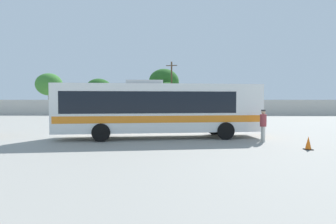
# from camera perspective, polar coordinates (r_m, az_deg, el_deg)

# --- Properties ---
(ground_plane) EXTENTS (300.00, 300.00, 0.00)m
(ground_plane) POSITION_cam_1_polar(r_m,az_deg,el_deg) (27.90, -2.94, -2.42)
(ground_plane) COLOR gray
(perimeter_wall) EXTENTS (80.00, 0.30, 2.35)m
(perimeter_wall) POSITION_cam_1_polar(r_m,az_deg,el_deg) (44.17, -1.29, 0.92)
(perimeter_wall) COLOR beige
(perimeter_wall) RESTS_ON ground_plane
(coach_bus_white_orange) EXTENTS (12.72, 4.34, 3.56)m
(coach_bus_white_orange) POSITION_cam_1_polar(r_m,az_deg,el_deg) (17.78, -2.20, 0.92)
(coach_bus_white_orange) COLOR white
(coach_bus_white_orange) RESTS_ON ground_plane
(attendant_by_bus_door) EXTENTS (0.43, 0.43, 1.81)m
(attendant_by_bus_door) POSITION_cam_1_polar(r_m,az_deg,el_deg) (17.12, 18.38, -2.18)
(attendant_by_bus_door) COLOR silver
(attendant_by_bus_door) RESTS_ON ground_plane
(parked_car_leftmost_grey) EXTENTS (4.37, 2.25, 1.52)m
(parked_car_leftmost_grey) POSITION_cam_1_polar(r_m,az_deg,el_deg) (42.06, -15.41, 0.24)
(parked_car_leftmost_grey) COLOR slate
(parked_car_leftmost_grey) RESTS_ON ground_plane
(parked_car_second_maroon) EXTENTS (4.18, 2.28, 1.46)m
(parked_car_second_maroon) POSITION_cam_1_polar(r_m,az_deg,el_deg) (40.93, -7.36, 0.21)
(parked_car_second_maroon) COLOR maroon
(parked_car_second_maroon) RESTS_ON ground_plane
(utility_pole_near) EXTENTS (1.78, 0.52, 8.39)m
(utility_pole_near) POSITION_cam_1_polar(r_m,az_deg,el_deg) (45.88, 0.72, 4.98)
(utility_pole_near) COLOR #4C3823
(utility_pole_near) RESTS_ON ground_plane
(roadside_tree_left) EXTENTS (4.62, 4.62, 7.03)m
(roadside_tree_left) POSITION_cam_1_polar(r_m,az_deg,el_deg) (55.15, -22.56, 5.07)
(roadside_tree_left) COLOR brown
(roadside_tree_left) RESTS_ON ground_plane
(roadside_tree_midleft) EXTENTS (4.72, 4.72, 6.00)m
(roadside_tree_midleft) POSITION_cam_1_polar(r_m,az_deg,el_deg) (51.04, -13.58, 4.22)
(roadside_tree_midleft) COLOR brown
(roadside_tree_midleft) RESTS_ON ground_plane
(roadside_tree_midright) EXTENTS (5.31, 5.31, 7.79)m
(roadside_tree_midright) POSITION_cam_1_polar(r_m,az_deg,el_deg) (50.81, -0.83, 6.03)
(roadside_tree_midright) COLOR brown
(roadside_tree_midright) RESTS_ON ground_plane
(roadside_tree_right) EXTENTS (3.57, 3.57, 5.26)m
(roadside_tree_right) POSITION_cam_1_polar(r_m,az_deg,el_deg) (47.44, -0.15, 4.12)
(roadside_tree_right) COLOR brown
(roadside_tree_right) RESTS_ON ground_plane
(traffic_cone_on_apron) EXTENTS (0.36, 0.36, 0.64)m
(traffic_cone_on_apron) POSITION_cam_1_polar(r_m,az_deg,el_deg) (15.24, 26.10, -5.61)
(traffic_cone_on_apron) COLOR black
(traffic_cone_on_apron) RESTS_ON ground_plane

